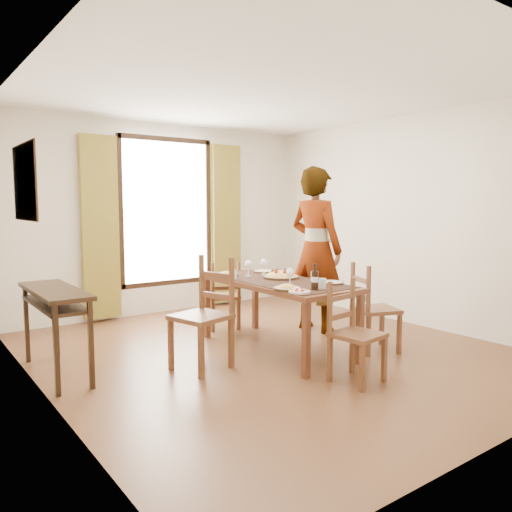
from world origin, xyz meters
TOP-DOWN VIEW (x-y plane):
  - ground at (0.00, 0.00)m, footprint 5.00×5.00m
  - room_shell at (-0.00, 0.13)m, footprint 4.60×5.10m
  - console_table at (-2.03, 0.60)m, footprint 0.38×1.20m
  - dining_table at (0.10, 0.04)m, footprint 0.82×1.86m
  - chair_west at (-0.84, -0.03)m, footprint 0.57×0.57m
  - chair_north at (0.12, 1.13)m, footprint 0.49×0.49m
  - chair_south at (0.05, -1.12)m, footprint 0.44×0.44m
  - chair_east at (0.89, -0.61)m, footprint 0.54×0.54m
  - man at (1.01, 0.41)m, footprint 0.87×0.69m
  - plate_sw at (-0.19, -0.47)m, footprint 0.27×0.27m
  - plate_se at (0.39, -0.47)m, footprint 0.27×0.27m
  - plate_nw at (-0.17, 0.61)m, footprint 0.27×0.27m
  - plate_ne at (0.36, 0.60)m, footprint 0.27×0.27m
  - pasta_platter at (0.22, 0.12)m, footprint 0.40×0.40m
  - caprese_plate at (-0.21, -0.68)m, footprint 0.20×0.20m
  - wine_glass_a at (-0.04, -0.35)m, footprint 0.08×0.08m
  - wine_glass_b at (0.23, 0.45)m, footprint 0.08×0.08m
  - wine_glass_c at (0.01, 0.44)m, footprint 0.08×0.08m
  - tumbler_a at (0.39, -0.23)m, footprint 0.07×0.07m
  - tumbler_b at (-0.23, 0.37)m, footprint 0.07×0.07m
  - tumbler_c at (0.11, -0.65)m, footprint 0.07×0.07m
  - wine_bottle at (0.01, -0.65)m, footprint 0.07×0.07m

SIDE VIEW (x-z plane):
  - ground at x=0.00m, z-range 0.00..0.00m
  - chair_north at x=0.12m, z-range -0.03..0.83m
  - chair_south at x=0.05m, z-range -0.03..0.86m
  - chair_east at x=0.89m, z-range -0.03..0.91m
  - chair_west at x=-0.84m, z-range -0.04..1.03m
  - console_table at x=-2.03m, z-range 0.28..1.08m
  - dining_table at x=0.10m, z-range 0.31..1.07m
  - caprese_plate at x=-0.21m, z-range 0.76..0.80m
  - plate_sw at x=-0.19m, z-range 0.76..0.81m
  - plate_se at x=0.39m, z-range 0.76..0.81m
  - plate_nw at x=-0.17m, z-range 0.76..0.81m
  - plate_ne at x=0.36m, z-range 0.76..0.81m
  - pasta_platter at x=0.22m, z-range 0.76..0.86m
  - tumbler_a at x=0.39m, z-range 0.76..0.86m
  - tumbler_b at x=-0.23m, z-range 0.76..0.86m
  - tumbler_c at x=0.11m, z-range 0.76..0.86m
  - wine_glass_a at x=-0.04m, z-range 0.76..0.94m
  - wine_glass_b at x=0.23m, z-range 0.76..0.94m
  - wine_glass_c at x=0.01m, z-range 0.76..0.94m
  - wine_bottle at x=0.01m, z-range 0.76..1.00m
  - man at x=1.01m, z-range 0.00..2.01m
  - room_shell at x=0.00m, z-range 0.17..2.91m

